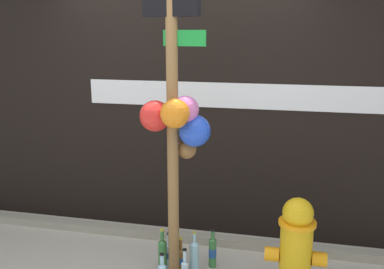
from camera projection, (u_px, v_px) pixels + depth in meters
building_wall at (185, 69)px, 4.37m from camera, size 10.00×0.21×3.38m
curb_strip at (177, 236)px, 4.42m from camera, size 8.00×0.12×0.08m
memorial_post at (177, 110)px, 3.45m from camera, size 0.57×0.45×2.53m
fire_hydrant at (296, 247)px, 3.43m from camera, size 0.48×0.29×0.82m
bottle_0 at (213, 251)px, 3.90m from camera, size 0.07×0.07×0.36m
bottle_1 at (194, 255)px, 3.83m from camera, size 0.08×0.08×0.37m
bottle_2 at (181, 259)px, 3.83m from camera, size 0.07×0.07×0.32m
bottle_4 at (163, 255)px, 3.79m from camera, size 0.08×0.08×0.42m
bottle_5 at (169, 254)px, 3.91m from camera, size 0.06×0.06×0.32m
litter_0 at (169, 257)px, 4.09m from camera, size 0.18×0.18×0.01m
litter_2 at (129, 234)px, 4.55m from camera, size 0.14×0.15×0.01m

